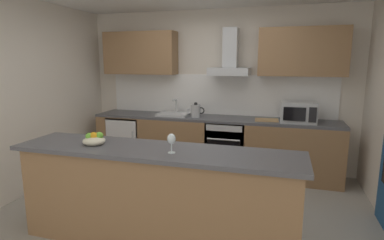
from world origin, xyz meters
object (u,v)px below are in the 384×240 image
object	(u,v)px
fruit_bowl	(94,140)
wine_glass	(171,140)
microwave	(298,112)
chopping_board	(267,120)
refrigerator	(129,140)
kettle	(196,111)
range_hood	(230,61)
sink	(174,114)
oven	(227,146)

from	to	relation	value
fruit_bowl	wine_glass	bearing A→B (deg)	-4.05
wine_glass	fruit_bowl	size ratio (longest dim) A/B	0.81
microwave	chopping_board	distance (m)	0.47
refrigerator	chopping_board	world-z (taller)	chopping_board
refrigerator	fruit_bowl	bearing A→B (deg)	-70.38
kettle	refrigerator	bearing A→B (deg)	178.54
microwave	refrigerator	bearing A→B (deg)	179.48
range_hood	wine_glass	bearing A→B (deg)	-92.73
kettle	range_hood	distance (m)	0.94
sink	wine_glass	world-z (taller)	sink
range_hood	fruit_bowl	size ratio (longest dim) A/B	3.27
wine_glass	fruit_bowl	distance (m)	0.84
wine_glass	chopping_board	bearing A→B (deg)	72.03
microwave	fruit_bowl	bearing A→B (deg)	-133.20
fruit_bowl	kettle	bearing A→B (deg)	78.11
sink	oven	bearing A→B (deg)	-0.71
oven	refrigerator	distance (m)	1.72
refrigerator	wine_glass	xyz separation A→B (m)	(1.60, -2.21, 0.66)
range_hood	refrigerator	bearing A→B (deg)	-175.59
refrigerator	microwave	size ratio (longest dim) A/B	1.70
oven	kettle	size ratio (longest dim) A/B	2.77
oven	sink	bearing A→B (deg)	179.29
oven	wine_glass	distance (m)	2.30
refrigerator	chopping_board	size ratio (longest dim) A/B	2.50
chopping_board	fruit_bowl	bearing A→B (deg)	-126.04
range_hood	wine_glass	xyz separation A→B (m)	(-0.11, -2.34, -0.70)
fruit_bowl	microwave	bearing A→B (deg)	46.80
refrigerator	chopping_board	xyz separation A→B (m)	(2.31, -0.02, 0.49)
microwave	fruit_bowl	xyz separation A→B (m)	(-1.99, -2.12, -0.04)
fruit_bowl	refrigerator	bearing A→B (deg)	109.62
wine_glass	sink	bearing A→B (deg)	109.36
oven	range_hood	distance (m)	1.33
refrigerator	microwave	distance (m)	2.83
kettle	wine_glass	bearing A→B (deg)	-79.76
kettle	fruit_bowl	world-z (taller)	kettle
wine_glass	refrigerator	bearing A→B (deg)	126.01
microwave	sink	xyz separation A→B (m)	(-1.93, 0.04, -0.12)
oven	kettle	bearing A→B (deg)	-176.18
wine_glass	fruit_bowl	world-z (taller)	wine_glass
wine_glass	range_hood	bearing A→B (deg)	87.27
oven	refrigerator	bearing A→B (deg)	-179.91
oven	range_hood	world-z (taller)	range_hood
oven	kettle	world-z (taller)	kettle
wine_glass	chopping_board	size ratio (longest dim) A/B	0.52
oven	kettle	distance (m)	0.74
wine_glass	fruit_bowl	xyz separation A→B (m)	(-0.84, 0.06, -0.08)
range_hood	chopping_board	world-z (taller)	range_hood
microwave	wine_glass	world-z (taller)	microwave
oven	microwave	bearing A→B (deg)	-1.53
sink	range_hood	distance (m)	1.24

